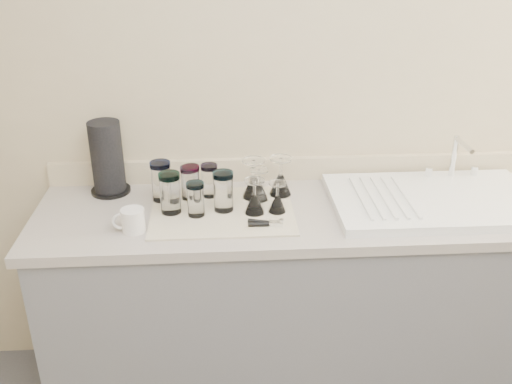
{
  "coord_description": "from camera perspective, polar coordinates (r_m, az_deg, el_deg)",
  "views": [
    {
      "loc": [
        -0.29,
        -0.79,
        1.92
      ],
      "look_at": [
        -0.17,
        1.15,
        1.0
      ],
      "focal_mm": 40.0,
      "sensor_mm": 36.0,
      "label": 1
    }
  ],
  "objects": [
    {
      "name": "room_envelope",
      "position": [
        0.92,
        15.24,
        0.95
      ],
      "size": [
        3.54,
        3.5,
        2.52
      ],
      "color": "#525257",
      "rests_on": "ground"
    },
    {
      "name": "counter_unit",
      "position": [
        2.49,
        3.84,
        -10.88
      ],
      "size": [
        2.06,
        0.62,
        0.9
      ],
      "color": "slate",
      "rests_on": "ground"
    },
    {
      "name": "sink_unit",
      "position": [
        2.38,
        17.45,
        -0.73
      ],
      "size": [
        0.82,
        0.5,
        0.22
      ],
      "color": "white",
      "rests_on": "counter_unit"
    },
    {
      "name": "dish_towel",
      "position": [
        2.22,
        -3.37,
        -1.94
      ],
      "size": [
        0.55,
        0.42,
        0.01
      ],
      "primitive_type": "cube",
      "color": "silver",
      "rests_on": "counter_unit"
    },
    {
      "name": "tumbler_teal",
      "position": [
        2.3,
        -9.46,
        1.12
      ],
      "size": [
        0.08,
        0.08,
        0.16
      ],
      "color": "white",
      "rests_on": "dish_towel"
    },
    {
      "name": "tumbler_cyan",
      "position": [
        2.3,
        -6.48,
        1.03
      ],
      "size": [
        0.07,
        0.07,
        0.14
      ],
      "color": "white",
      "rests_on": "dish_towel"
    },
    {
      "name": "tumbler_purple",
      "position": [
        2.31,
        -4.68,
        1.18
      ],
      "size": [
        0.07,
        0.07,
        0.14
      ],
      "color": "white",
      "rests_on": "dish_towel"
    },
    {
      "name": "tumbler_magenta",
      "position": [
        2.19,
        -8.58,
        -0.07
      ],
      "size": [
        0.08,
        0.08,
        0.16
      ],
      "color": "white",
      "rests_on": "dish_towel"
    },
    {
      "name": "tumbler_blue",
      "position": [
        2.16,
        -6.05,
        -0.68
      ],
      "size": [
        0.07,
        0.07,
        0.13
      ],
      "color": "white",
      "rests_on": "dish_towel"
    },
    {
      "name": "tumbler_lavender",
      "position": [
        2.19,
        -3.29,
        0.1
      ],
      "size": [
        0.08,
        0.08,
        0.16
      ],
      "color": "white",
      "rests_on": "dish_towel"
    },
    {
      "name": "tumbler_extra",
      "position": [
        2.3,
        -6.7,
        0.96
      ],
      "size": [
        0.07,
        0.07,
        0.14
      ],
      "color": "white",
      "rests_on": "dish_towel"
    },
    {
      "name": "goblet_back_left",
      "position": [
        2.3,
        -0.23,
        0.75
      ],
      "size": [
        0.09,
        0.09,
        0.16
      ],
      "color": "white",
      "rests_on": "dish_towel"
    },
    {
      "name": "goblet_back_right",
      "position": [
        2.33,
        2.46,
        1.0
      ],
      "size": [
        0.09,
        0.09,
        0.16
      ],
      "color": "white",
      "rests_on": "dish_towel"
    },
    {
      "name": "goblet_front_left",
      "position": [
        2.18,
        -0.16,
        -0.97
      ],
      "size": [
        0.08,
        0.08,
        0.14
      ],
      "color": "white",
      "rests_on": "dish_towel"
    },
    {
      "name": "goblet_front_right",
      "position": [
        2.19,
        2.15,
        -0.98
      ],
      "size": [
        0.07,
        0.07,
        0.12
      ],
      "color": "white",
      "rests_on": "dish_towel"
    },
    {
      "name": "goblet_extra",
      "position": [
        2.28,
        0.3,
        0.26
      ],
      "size": [
        0.07,
        0.07,
        0.13
      ],
      "color": "white",
      "rests_on": "dish_towel"
    },
    {
      "name": "can_opener",
      "position": [
        2.1,
        0.96,
        -3.15
      ],
      "size": [
        0.13,
        0.06,
        0.02
      ],
      "color": "silver",
      "rests_on": "dish_towel"
    },
    {
      "name": "white_mug",
      "position": [
        2.11,
        -12.27,
        -2.79
      ],
      "size": [
        0.12,
        0.1,
        0.09
      ],
      "color": "silver",
      "rests_on": "counter_unit"
    },
    {
      "name": "paper_towel_roll",
      "position": [
        2.4,
        -14.65,
        3.25
      ],
      "size": [
        0.16,
        0.16,
        0.31
      ],
      "color": "black",
      "rests_on": "counter_unit"
    }
  ]
}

